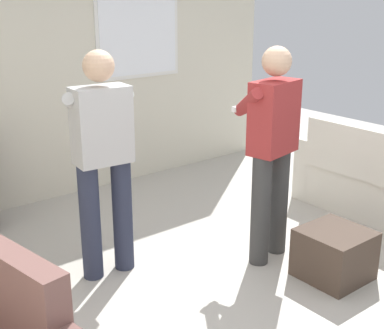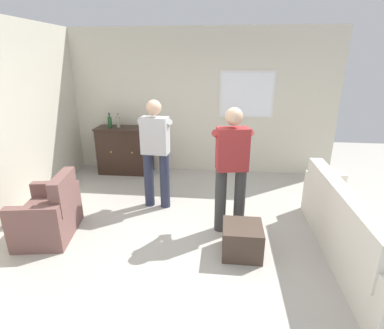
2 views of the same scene
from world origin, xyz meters
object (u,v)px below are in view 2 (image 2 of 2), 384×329
bottle_wine_green (110,122)px  ottoman (242,240)px  armchair (50,215)px  sideboard_cabinet (125,150)px  person_standing_right (231,165)px  bottle_liquor_amber (118,122)px  person_standing_left (156,149)px  couch (350,234)px

bottle_wine_green → ottoman: (2.50, -2.51, -0.87)m
armchair → ottoman: armchair is taller
bottle_wine_green → ottoman: bearing=-45.0°
sideboard_cabinet → person_standing_right: person_standing_right is taller
bottle_liquor_amber → person_standing_left: (1.07, -1.41, -0.11)m
bottle_liquor_amber → person_standing_right: bearing=-42.3°
sideboard_cabinet → ottoman: size_ratio=2.35×
bottle_wine_green → bottle_liquor_amber: 0.17m
couch → bottle_liquor_amber: 4.41m
person_standing_left → sideboard_cabinet: bearing=124.7°
ottoman → person_standing_left: (-1.28, 1.13, 0.75)m
couch → bottle_liquor_amber: bearing=144.9°
armchair → person_standing_left: bearing=38.8°
ottoman → couch: bearing=1.5°
sideboard_cabinet → bottle_liquor_amber: bottle_liquor_amber is taller
ottoman → person_standing_right: size_ratio=0.28×
couch → person_standing_left: size_ratio=1.48×
couch → person_standing_right: 1.58m
armchair → ottoman: (2.50, -0.14, -0.10)m
couch → person_standing_right: bearing=159.5°
ottoman → person_standing_right: 0.94m
bottle_liquor_amber → person_standing_right: 2.97m
couch → bottle_wine_green: bottle_wine_green is taller
armchair → ottoman: 2.51m
sideboard_cabinet → person_standing_left: person_standing_left is taller
bottle_wine_green → person_standing_right: size_ratio=0.17×
armchair → bottle_liquor_amber: size_ratio=3.59×
person_standing_right → person_standing_left: bearing=152.6°
sideboard_cabinet → person_standing_left: (0.96, -1.39, 0.46)m
couch → bottle_liquor_amber: size_ratio=9.16×
person_standing_right → ottoman: bearing=-74.6°
sideboard_cabinet → person_standing_right: bearing=-43.4°
bottle_liquor_amber → person_standing_left: person_standing_left is taller
couch → person_standing_right: (-1.37, 0.51, 0.60)m
person_standing_left → person_standing_right: (1.13, -0.58, 0.00)m
ottoman → person_standing_left: bearing=138.5°
armchair → bottle_liquor_amber: 2.52m
sideboard_cabinet → couch: bearing=-35.7°
sideboard_cabinet → bottle_liquor_amber: 0.58m
bottle_liquor_amber → ottoman: size_ratio=0.58×
sideboard_cabinet → bottle_liquor_amber: bearing=168.3°
person_standing_left → bottle_wine_green: bearing=131.7°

